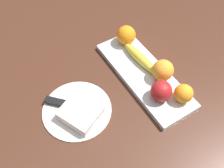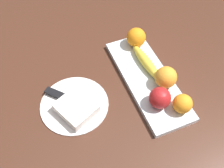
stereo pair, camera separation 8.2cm
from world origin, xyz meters
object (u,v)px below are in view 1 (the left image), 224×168
at_px(banana, 141,58).
at_px(orange_near_banana, 164,70).
at_px(knife, 62,103).
at_px(orange_near_apple, 183,94).
at_px(orange_center, 126,35).
at_px(fruit_tray, 144,75).
at_px(folded_napkin, 80,113).
at_px(dinner_plate, 77,109).
at_px(apple, 161,91).

bearing_deg(banana, orange_near_banana, 10.15).
bearing_deg(knife, banana, 48.97).
distance_m(orange_near_apple, orange_near_banana, 0.11).
relative_size(orange_near_banana, orange_center, 1.02).
distance_m(fruit_tray, orange_near_banana, 0.08).
bearing_deg(orange_center, orange_near_banana, 3.75).
xyz_separation_m(orange_near_apple, knife, (-0.19, -0.34, -0.04)).
bearing_deg(folded_napkin, orange_near_apple, 68.03).
xyz_separation_m(dinner_plate, knife, (-0.04, -0.03, 0.01)).
bearing_deg(orange_near_banana, banana, -165.70).
height_order(fruit_tray, orange_near_apple, orange_near_apple).
bearing_deg(apple, orange_near_apple, 52.30).
xyz_separation_m(orange_near_banana, knife, (-0.09, -0.35, -0.04)).
xyz_separation_m(apple, orange_near_apple, (0.04, 0.06, -0.00)).
bearing_deg(orange_near_banana, dinner_plate, -98.36).
height_order(fruit_tray, knife, knife).
bearing_deg(fruit_tray, orange_near_banana, 43.46).
bearing_deg(folded_napkin, orange_near_banana, 86.76).
distance_m(fruit_tray, orange_center, 0.17).
relative_size(dinner_plate, folded_napkin, 1.96).
bearing_deg(fruit_tray, apple, -8.66).
distance_m(banana, knife, 0.32).
bearing_deg(orange_near_banana, fruit_tray, -136.54).
bearing_deg(orange_center, folded_napkin, -57.32).
bearing_deg(banana, orange_near_apple, 1.53).
distance_m(orange_center, dinner_plate, 0.35).
distance_m(dinner_plate, folded_napkin, 0.04).
distance_m(apple, knife, 0.32).
relative_size(banana, folded_napkin, 1.59).
xyz_separation_m(dinner_plate, folded_napkin, (0.03, 0.00, 0.02)).
relative_size(apple, orange_near_apple, 1.13).
distance_m(apple, dinner_plate, 0.28).
relative_size(orange_near_banana, knife, 0.50).
distance_m(fruit_tray, knife, 0.30).
bearing_deg(banana, folded_napkin, -78.89).
distance_m(orange_near_banana, knife, 0.36).
bearing_deg(orange_center, fruit_tray, -10.34).
distance_m(apple, folded_napkin, 0.27).
height_order(apple, orange_near_apple, apple).
bearing_deg(orange_near_apple, folded_napkin, -111.97).
xyz_separation_m(orange_near_apple, orange_center, (-0.32, -0.01, 0.01)).
bearing_deg(orange_near_banana, orange_center, -176.25).
bearing_deg(knife, orange_near_apple, 17.56).
bearing_deg(orange_near_banana, folded_napkin, -93.24).
bearing_deg(dinner_plate, folded_napkin, 0.00).
bearing_deg(dinner_plate, knife, -141.17).
bearing_deg(knife, orange_near_banana, 33.09).
distance_m(banana, orange_center, 0.12).
bearing_deg(dinner_plate, orange_center, 118.67).
bearing_deg(orange_center, knife, -69.45).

